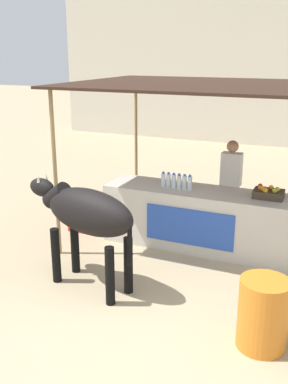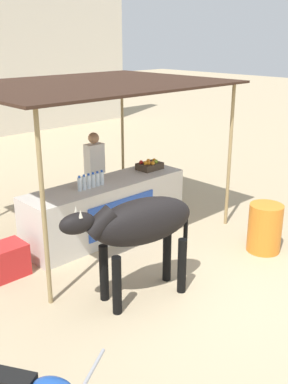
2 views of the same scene
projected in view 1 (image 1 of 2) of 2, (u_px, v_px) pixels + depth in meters
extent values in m
plane|color=tan|center=(141.00, 314.00, 5.46)|extent=(60.00, 60.00, 0.00)
cube|color=beige|center=(286.00, 43.00, 14.22)|extent=(16.00, 0.50, 6.60)
cube|color=beige|center=(197.00, 218.00, 7.24)|extent=(3.00, 0.80, 0.96)
cube|color=#264CB2|center=(189.00, 227.00, 6.88)|extent=(1.40, 0.02, 0.58)
cube|color=#382319|center=(208.00, 85.00, 6.87)|extent=(4.20, 3.20, 0.04)
cylinder|color=#997F51|center=(55.00, 175.00, 6.73)|extent=(0.06, 0.06, 2.57)
cylinder|color=#997F51|center=(136.00, 141.00, 9.24)|extent=(0.06, 0.06, 2.57)
cylinder|color=silver|center=(163.00, 180.00, 7.24)|extent=(0.07, 0.07, 0.22)
cylinder|color=blue|center=(163.00, 173.00, 7.20)|extent=(0.04, 0.04, 0.03)
cylinder|color=silver|center=(168.00, 181.00, 7.20)|extent=(0.07, 0.07, 0.22)
cylinder|color=blue|center=(169.00, 173.00, 7.17)|extent=(0.04, 0.04, 0.03)
cylinder|color=silver|center=(174.00, 181.00, 7.17)|extent=(0.07, 0.07, 0.22)
cylinder|color=blue|center=(174.00, 174.00, 7.13)|extent=(0.04, 0.04, 0.03)
cylinder|color=silver|center=(179.00, 182.00, 7.13)|extent=(0.07, 0.07, 0.22)
cylinder|color=blue|center=(179.00, 174.00, 7.10)|extent=(0.04, 0.04, 0.03)
cylinder|color=silver|center=(184.00, 183.00, 7.10)|extent=(0.07, 0.07, 0.22)
cylinder|color=blue|center=(185.00, 175.00, 7.06)|extent=(0.04, 0.04, 0.03)
cylinder|color=silver|center=(190.00, 183.00, 7.06)|extent=(0.07, 0.07, 0.22)
cylinder|color=blue|center=(190.00, 176.00, 7.03)|extent=(0.04, 0.04, 0.03)
cube|color=#3F3326|center=(269.00, 194.00, 6.70)|extent=(0.44, 0.32, 0.12)
sphere|color=#B21E19|center=(260.00, 186.00, 6.80)|extent=(0.08, 0.08, 0.08)
sphere|color=orange|center=(266.00, 190.00, 6.59)|extent=(0.08, 0.08, 0.08)
sphere|color=orange|center=(271.00, 188.00, 6.72)|extent=(0.08, 0.08, 0.08)
sphere|color=#B21E19|center=(265.00, 189.00, 6.66)|extent=(0.08, 0.08, 0.08)
sphere|color=orange|center=(261.00, 188.00, 6.71)|extent=(0.08, 0.08, 0.08)
sphere|color=#8CB22D|center=(275.00, 191.00, 6.58)|extent=(0.08, 0.08, 0.08)
sphere|color=orange|center=(277.00, 189.00, 6.63)|extent=(0.08, 0.08, 0.08)
sphere|color=orange|center=(264.00, 189.00, 6.66)|extent=(0.08, 0.08, 0.08)
cylinder|color=#383842|center=(229.00, 209.00, 7.77)|extent=(0.22, 0.22, 0.88)
cube|color=silver|center=(231.00, 169.00, 7.55)|extent=(0.34, 0.20, 0.56)
sphere|color=#A87A56|center=(233.00, 146.00, 7.44)|extent=(0.20, 0.20, 0.20)
cube|color=red|center=(88.00, 217.00, 7.99)|extent=(0.60, 0.44, 0.48)
cylinder|color=orange|center=(263.00, 314.00, 4.77)|extent=(0.53, 0.53, 0.79)
ellipsoid|color=black|center=(89.00, 212.00, 5.79)|extent=(1.48, 0.82, 0.60)
cylinder|color=black|center=(56.00, 255.00, 6.14)|extent=(0.12, 0.12, 0.78)
cylinder|color=black|center=(75.00, 247.00, 6.41)|extent=(0.12, 0.12, 0.78)
cylinder|color=black|center=(110.00, 276.00, 5.57)|extent=(0.12, 0.12, 0.78)
cylinder|color=black|center=(128.00, 265.00, 5.85)|extent=(0.12, 0.12, 0.78)
cylinder|color=black|center=(57.00, 195.00, 6.10)|extent=(0.49, 0.34, 0.41)
ellipsoid|color=black|center=(42.00, 187.00, 6.25)|extent=(0.48, 0.31, 0.26)
cone|color=beige|center=(38.00, 179.00, 6.14)|extent=(0.05, 0.05, 0.10)
cone|color=beige|center=(46.00, 177.00, 6.25)|extent=(0.05, 0.05, 0.10)
cylinder|color=black|center=(130.00, 244.00, 5.49)|extent=(0.06, 0.06, 0.60)
ellipsoid|color=silver|center=(95.00, 206.00, 6.01)|extent=(0.45, 0.20, 0.32)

